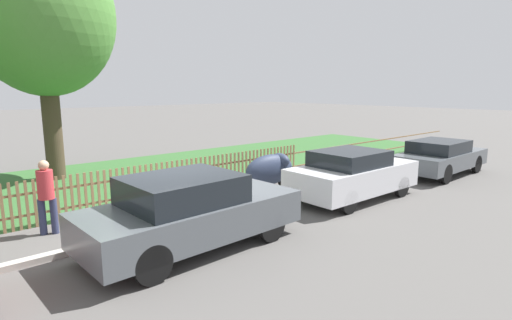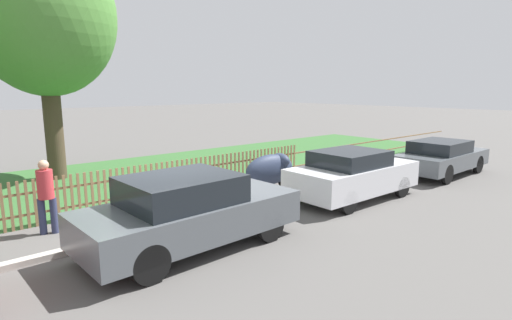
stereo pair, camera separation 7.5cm
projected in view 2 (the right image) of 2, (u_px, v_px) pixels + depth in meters
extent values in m
plane|color=#565451|center=(169.00, 231.00, 8.75)|extent=(120.00, 120.00, 0.00)
cube|color=#B2ADA3|center=(166.00, 227.00, 8.81)|extent=(35.25, 0.20, 0.12)
cube|color=#33602D|center=(82.00, 183.00, 13.08)|extent=(35.25, 7.27, 0.01)
cube|color=olive|center=(127.00, 197.00, 10.33)|extent=(35.25, 0.03, 0.05)
cube|color=olive|center=(126.00, 179.00, 10.25)|extent=(35.25, 0.03, 0.05)
cube|color=olive|center=(3.00, 208.00, 8.51)|extent=(0.06, 0.03, 1.10)
cube|color=olive|center=(11.00, 207.00, 8.61)|extent=(0.06, 0.03, 1.10)
cube|color=olive|center=(19.00, 206.00, 8.71)|extent=(0.06, 0.03, 1.10)
cube|color=olive|center=(27.00, 204.00, 8.81)|extent=(0.06, 0.03, 1.10)
cube|color=olive|center=(35.00, 203.00, 8.91)|extent=(0.06, 0.03, 1.10)
cube|color=olive|center=(43.00, 202.00, 9.01)|extent=(0.06, 0.03, 1.10)
cube|color=olive|center=(50.00, 201.00, 9.12)|extent=(0.06, 0.03, 1.10)
cube|color=olive|center=(58.00, 199.00, 9.22)|extent=(0.06, 0.03, 1.10)
cube|color=olive|center=(65.00, 198.00, 9.32)|extent=(0.06, 0.03, 1.10)
cube|color=olive|center=(72.00, 197.00, 9.42)|extent=(0.06, 0.03, 1.10)
cube|color=olive|center=(79.00, 196.00, 9.52)|extent=(0.06, 0.03, 1.10)
cube|color=olive|center=(86.00, 195.00, 9.62)|extent=(0.06, 0.03, 1.10)
cube|color=olive|center=(93.00, 194.00, 9.72)|extent=(0.06, 0.03, 1.10)
cube|color=olive|center=(99.00, 192.00, 9.82)|extent=(0.06, 0.03, 1.10)
cube|color=olive|center=(105.00, 191.00, 9.92)|extent=(0.06, 0.03, 1.10)
cube|color=olive|center=(112.00, 190.00, 10.02)|extent=(0.06, 0.03, 1.10)
cube|color=olive|center=(118.00, 189.00, 10.12)|extent=(0.06, 0.03, 1.10)
cube|color=olive|center=(124.00, 188.00, 10.22)|extent=(0.06, 0.03, 1.10)
cube|color=olive|center=(130.00, 187.00, 10.32)|extent=(0.06, 0.03, 1.10)
cube|color=olive|center=(135.00, 186.00, 10.42)|extent=(0.06, 0.03, 1.10)
cube|color=olive|center=(141.00, 186.00, 10.52)|extent=(0.06, 0.03, 1.10)
cube|color=olive|center=(147.00, 185.00, 10.62)|extent=(0.06, 0.03, 1.10)
cube|color=olive|center=(152.00, 184.00, 10.72)|extent=(0.06, 0.03, 1.10)
cube|color=olive|center=(157.00, 183.00, 10.82)|extent=(0.06, 0.03, 1.10)
cube|color=olive|center=(163.00, 182.00, 10.92)|extent=(0.06, 0.03, 1.10)
cube|color=olive|center=(168.00, 181.00, 11.03)|extent=(0.06, 0.03, 1.10)
cube|color=olive|center=(173.00, 180.00, 11.13)|extent=(0.06, 0.03, 1.10)
cube|color=olive|center=(178.00, 179.00, 11.23)|extent=(0.06, 0.03, 1.10)
cube|color=olive|center=(183.00, 179.00, 11.33)|extent=(0.06, 0.03, 1.10)
cube|color=olive|center=(187.00, 178.00, 11.43)|extent=(0.06, 0.03, 1.10)
cube|color=olive|center=(192.00, 177.00, 11.53)|extent=(0.06, 0.03, 1.10)
cube|color=olive|center=(197.00, 176.00, 11.63)|extent=(0.06, 0.03, 1.10)
cube|color=olive|center=(201.00, 176.00, 11.73)|extent=(0.06, 0.03, 1.10)
cube|color=olive|center=(206.00, 175.00, 11.83)|extent=(0.06, 0.03, 1.10)
cube|color=olive|center=(210.00, 174.00, 11.93)|extent=(0.06, 0.03, 1.10)
cube|color=olive|center=(215.00, 173.00, 12.03)|extent=(0.06, 0.03, 1.10)
cube|color=olive|center=(219.00, 173.00, 12.13)|extent=(0.06, 0.03, 1.10)
cube|color=olive|center=(223.00, 172.00, 12.23)|extent=(0.06, 0.03, 1.10)
cube|color=olive|center=(227.00, 171.00, 12.33)|extent=(0.06, 0.03, 1.10)
cube|color=olive|center=(231.00, 171.00, 12.43)|extent=(0.06, 0.03, 1.10)
cube|color=olive|center=(235.00, 170.00, 12.53)|extent=(0.06, 0.03, 1.10)
cube|color=olive|center=(239.00, 169.00, 12.63)|extent=(0.06, 0.03, 1.10)
cube|color=olive|center=(243.00, 169.00, 12.73)|extent=(0.06, 0.03, 1.10)
cube|color=olive|center=(247.00, 168.00, 12.83)|extent=(0.06, 0.03, 1.10)
cube|color=olive|center=(250.00, 167.00, 12.94)|extent=(0.06, 0.03, 1.10)
cube|color=olive|center=(254.00, 167.00, 13.04)|extent=(0.06, 0.03, 1.10)
cube|color=olive|center=(258.00, 166.00, 13.14)|extent=(0.06, 0.03, 1.10)
cube|color=olive|center=(261.00, 166.00, 13.24)|extent=(0.06, 0.03, 1.10)
cube|color=olive|center=(265.00, 165.00, 13.34)|extent=(0.06, 0.03, 1.10)
cube|color=olive|center=(268.00, 164.00, 13.44)|extent=(0.06, 0.03, 1.10)
cube|color=olive|center=(272.00, 164.00, 13.54)|extent=(0.06, 0.03, 1.10)
cube|color=olive|center=(275.00, 163.00, 13.64)|extent=(0.06, 0.03, 1.10)
cube|color=olive|center=(278.00, 163.00, 13.74)|extent=(0.06, 0.03, 1.10)
cube|color=olive|center=(282.00, 162.00, 13.84)|extent=(0.06, 0.03, 1.10)
cube|color=olive|center=(285.00, 162.00, 13.94)|extent=(0.06, 0.03, 1.10)
cube|color=olive|center=(288.00, 161.00, 14.04)|extent=(0.06, 0.03, 1.10)
cube|color=olive|center=(291.00, 161.00, 14.14)|extent=(0.06, 0.03, 1.10)
cube|color=olive|center=(294.00, 160.00, 14.24)|extent=(0.06, 0.03, 1.10)
cube|color=#51565B|center=(191.00, 217.00, 7.76)|extent=(4.36, 1.98, 0.66)
cube|color=black|center=(181.00, 189.00, 7.51)|extent=(2.12, 1.72, 0.52)
cylinder|color=black|center=(220.00, 208.00, 9.31)|extent=(0.67, 0.16, 0.67)
cylinder|color=black|center=(271.00, 226.00, 8.08)|extent=(0.67, 0.16, 0.67)
cylinder|color=black|center=(107.00, 236.00, 7.53)|extent=(0.67, 0.16, 0.67)
cylinder|color=black|center=(151.00, 264.00, 6.31)|extent=(0.67, 0.16, 0.67)
cube|color=silver|center=(353.00, 177.00, 11.19)|extent=(3.98, 1.79, 0.71)
cube|color=black|center=(350.00, 158.00, 10.96)|extent=(1.92, 1.59, 0.42)
cylinder|color=black|center=(356.00, 177.00, 12.62)|extent=(0.60, 0.15, 0.60)
cylinder|color=black|center=(402.00, 187.00, 11.41)|extent=(0.60, 0.15, 0.60)
cylinder|color=black|center=(302.00, 190.00, 11.07)|extent=(0.60, 0.15, 0.60)
cylinder|color=black|center=(349.00, 202.00, 9.87)|extent=(0.60, 0.15, 0.60)
cube|color=#51565B|center=(442.00, 160.00, 14.32)|extent=(4.22, 1.75, 0.56)
cube|color=black|center=(440.00, 147.00, 14.10)|extent=(2.04, 1.55, 0.42)
cylinder|color=black|center=(436.00, 159.00, 15.78)|extent=(0.66, 0.15, 0.65)
cylinder|color=black|center=(478.00, 164.00, 14.63)|extent=(0.66, 0.15, 0.65)
cylinder|color=black|center=(403.00, 167.00, 14.09)|extent=(0.66, 0.15, 0.65)
cylinder|color=black|center=(447.00, 174.00, 12.94)|extent=(0.66, 0.15, 0.65)
cylinder|color=black|center=(286.00, 179.00, 12.37)|extent=(0.59, 0.14, 0.58)
cylinder|color=black|center=(252.00, 185.00, 11.61)|extent=(0.59, 0.14, 0.58)
ellipsoid|color=#2D3851|center=(270.00, 170.00, 11.92)|extent=(1.76, 0.71, 0.92)
ellipsoid|color=#2D3851|center=(280.00, 160.00, 12.12)|extent=(0.45, 0.77, 0.42)
cylinder|color=#473828|center=(53.00, 121.00, 13.47)|extent=(0.59, 0.59, 3.98)
ellipsoid|color=#4C8438|center=(44.00, 15.00, 12.87)|extent=(4.52, 4.52, 5.20)
cylinder|color=#2D3351|center=(42.00, 217.00, 8.48)|extent=(0.15, 0.15, 0.78)
cylinder|color=#2D3351|center=(54.00, 215.00, 8.56)|extent=(0.15, 0.15, 0.78)
cylinder|color=#B73338|center=(45.00, 184.00, 8.40)|extent=(0.42, 0.42, 0.62)
sphere|color=tan|center=(43.00, 165.00, 8.32)|extent=(0.21, 0.21, 0.21)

